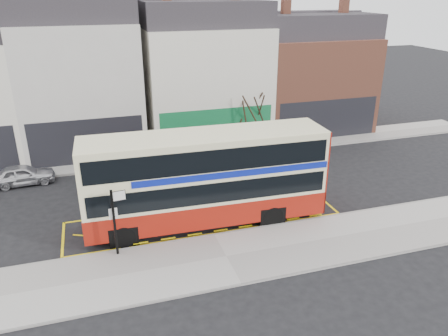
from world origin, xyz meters
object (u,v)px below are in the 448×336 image
object	(u,v)px
bus_stop_post	(115,216)
street_tree_right	(253,101)
car_white	(293,142)
car_grey	(160,159)
double_decker_bus	(206,178)
car_silver	(23,175)

from	to	relation	value
bus_stop_post	street_tree_right	distance (m)	15.60
car_white	street_tree_right	world-z (taller)	street_tree_right
bus_stop_post	car_white	world-z (taller)	bus_stop_post
car_grey	car_white	size ratio (longest dim) A/B	0.71
double_decker_bus	bus_stop_post	distance (m)	4.94
bus_stop_post	car_white	bearing A→B (deg)	30.69
bus_stop_post	car_grey	distance (m)	10.47
double_decker_bus	car_grey	distance (m)	8.26
street_tree_right	car_grey	bearing A→B (deg)	-167.41
double_decker_bus	bus_stop_post	size ratio (longest dim) A/B	3.82
car_silver	double_decker_bus	bearing A→B (deg)	-133.58
bus_stop_post	car_silver	distance (m)	10.89
car_silver	car_white	distance (m)	18.18
car_white	street_tree_right	xyz separation A→B (m)	(-2.70, 1.40, 2.87)
car_grey	street_tree_right	xyz separation A→B (m)	(7.09, 1.58, 3.01)
double_decker_bus	bus_stop_post	world-z (taller)	double_decker_bus
street_tree_right	car_silver	bearing A→B (deg)	-173.57
car_grey	street_tree_right	bearing A→B (deg)	-70.04
car_silver	street_tree_right	world-z (taller)	street_tree_right
car_silver	car_grey	world-z (taller)	car_silver
double_decker_bus	street_tree_right	xyz separation A→B (m)	(6.00, 9.55, 1.13)
car_grey	car_white	distance (m)	9.78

